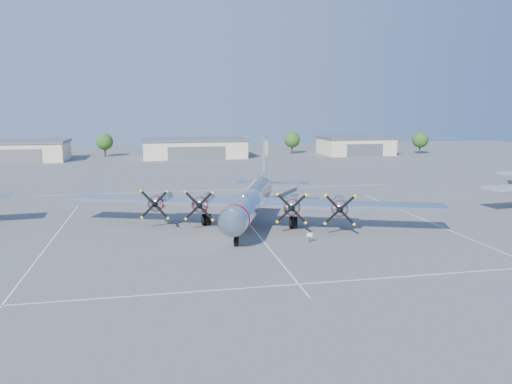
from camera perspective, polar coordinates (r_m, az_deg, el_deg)
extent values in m
plane|color=#58585B|center=(61.21, -0.90, -3.52)|extent=(260.00, 260.00, 0.00)
cube|color=silver|center=(56.48, -22.51, -5.40)|extent=(0.15, 40.00, 0.01)
cube|color=silver|center=(56.44, 0.03, -4.66)|extent=(0.15, 40.00, 0.01)
cube|color=silver|center=(64.41, 19.62, -3.42)|extent=(0.15, 40.00, 0.01)
cube|color=silver|center=(40.65, 4.89, -10.46)|extent=(60.00, 0.15, 0.01)
cube|color=silver|center=(85.44, -3.98, 0.24)|extent=(60.00, 0.15, 0.01)
cube|color=beige|center=(145.13, -25.08, 4.19)|extent=(22.00, 14.00, 4.80)
cube|color=slate|center=(144.94, -25.16, 5.25)|extent=(22.60, 14.60, 0.60)
cube|color=slate|center=(138.36, -25.73, 3.66)|extent=(12.10, 0.20, 3.60)
cube|color=beige|center=(141.48, -7.03, 4.90)|extent=(28.00, 14.00, 4.80)
cube|color=slate|center=(141.29, -7.05, 6.00)|extent=(28.60, 14.60, 0.60)
cube|color=slate|center=(134.53, -6.79, 4.41)|extent=(15.40, 0.20, 3.60)
cube|color=beige|center=(152.86, 11.28, 5.14)|extent=(20.00, 14.00, 4.80)
cube|color=slate|center=(152.68, 11.32, 6.15)|extent=(20.60, 14.60, 0.60)
cube|color=slate|center=(146.46, 12.34, 4.68)|extent=(11.00, 0.20, 3.60)
cylinder|color=#382619|center=(149.78, -16.87, 4.44)|extent=(0.50, 0.50, 2.80)
sphere|color=#264C15|center=(149.57, -16.92, 5.52)|extent=(4.80, 4.80, 4.80)
cylinder|color=#382619|center=(152.70, 4.13, 4.92)|extent=(0.50, 0.50, 2.80)
sphere|color=#264C15|center=(152.50, 4.14, 5.98)|extent=(4.80, 4.80, 4.80)
cylinder|color=#382619|center=(159.97, 18.20, 4.68)|extent=(0.50, 0.50, 2.80)
sphere|color=#264C15|center=(159.77, 18.25, 5.69)|extent=(4.80, 4.80, 4.80)
cylinder|color=black|center=(52.42, 6.14, -5.38)|extent=(0.06, 0.06, 0.82)
cube|color=white|center=(52.30, 6.15, -4.88)|extent=(0.55, 0.21, 0.41)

